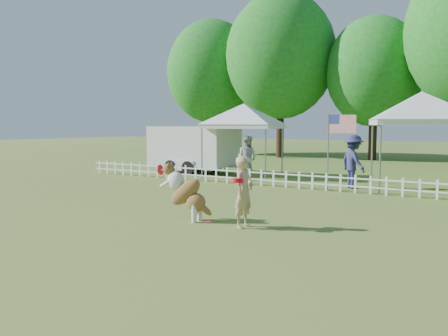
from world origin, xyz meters
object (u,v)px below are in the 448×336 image
Objects in this scene: canopy_tent_right at (420,142)px; frisbee_on_turf at (207,222)px; spectator_b at (353,162)px; dog at (186,192)px; cargo_trailer at (194,149)px; canopy_tent_left at (244,141)px; flag_pole at (328,152)px; handler at (244,192)px; spectator_a at (247,158)px.

frisbee_on_turf is at bearing -128.60° from canopy_tent_right.
canopy_tent_right reaches higher than spectator_b.
dog is 0.27× the size of cargo_trailer.
canopy_tent_right reaches higher than canopy_tent_left.
spectator_b is (0.67, 7.82, 0.93)m from frisbee_on_turf.
canopy_tent_left is at bearing 26.11° from spectator_b.
canopy_tent_right is 3.28m from flag_pole.
dog is at bearing -79.24° from canopy_tent_left.
dog is 7.99m from spectator_b.
canopy_tent_right reaches higher than cargo_trailer.
dog is 10.04m from canopy_tent_left.
frisbee_on_turf is 9.45m from canopy_tent_right.
spectator_b reaches higher than handler.
spectator_b is (1.21, 7.89, 0.28)m from dog.
spectator_b reaches higher than spectator_a.
canopy_tent_right reaches higher than handler.
canopy_tent_left is 2.74m from cargo_trailer.
canopy_tent_left is (-4.05, 9.15, 0.86)m from dog.
cargo_trailer reaches higher than frisbee_on_turf.
canopy_tent_left is (-5.57, 9.07, 0.75)m from handler.
handler is 1.52m from dog.
canopy_tent_left reaches higher than flag_pole.
handler is 1.24m from frisbee_on_turf.
flag_pole is 1.47× the size of spectator_a.
frisbee_on_turf is 8.92m from spectator_a.
frisbee_on_turf is at bearing 114.80° from spectator_a.
canopy_tent_left is (-4.60, 9.07, 1.52)m from frisbee_on_turf.
canopy_tent_right is (2.62, 8.93, 1.63)m from frisbee_on_turf.
spectator_b is (0.55, 0.98, -0.36)m from flag_pole.
canopy_tent_right is at bearing 73.61° from frisbee_on_turf.
flag_pole is (0.66, 6.91, 0.64)m from dog.
dog is at bearing -172.41° from frisbee_on_turf.
frisbee_on_turf is (0.54, 0.07, -0.66)m from dog.
dog is 0.44× the size of canopy_tent_left.
handler is 9.33m from spectator_a.
spectator_a is at bearing 36.84° from spectator_b.
spectator_a is (-3.79, 8.03, 0.88)m from frisbee_on_turf.
frisbee_on_turf is 11.73m from cargo_trailer.
flag_pole is at bearing -16.13° from cargo_trailer.
dog is 11.41m from cargo_trailer.
spectator_a is 4.46m from spectator_b.
handler is 7.83m from spectator_b.
handler is 0.31× the size of cargo_trailer.
canopy_tent_left is at bearing 156.62° from canopy_tent_right.
frisbee_on_turf is at bearing 89.04° from handler.
flag_pole is (-2.51, -2.09, -0.34)m from canopy_tent_right.
cargo_trailer reaches higher than dog.
cargo_trailer is at bearing 161.26° from flag_pole.
spectator_b is (4.45, -0.21, 0.05)m from spectator_a.
canopy_tent_left is 7.22m from canopy_tent_right.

